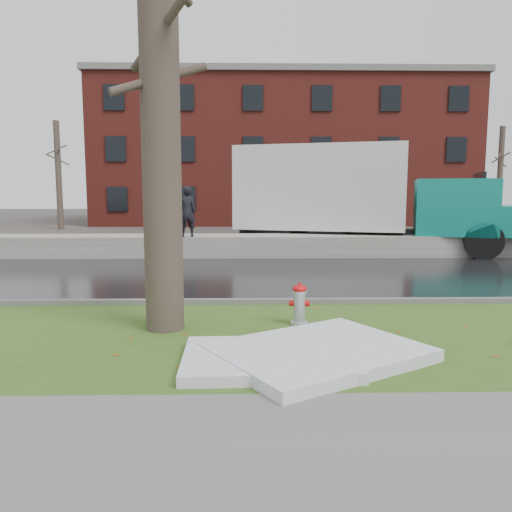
{
  "coord_description": "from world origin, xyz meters",
  "views": [
    {
      "loc": [
        -0.7,
        -8.73,
        2.25
      ],
      "look_at": [
        -0.49,
        1.01,
        1.0
      ],
      "focal_mm": 35.0,
      "sensor_mm": 36.0,
      "label": 1
    }
  ],
  "objects_px": {
    "fire_hydrant": "(299,302)",
    "worker": "(187,212)",
    "box_truck": "(355,196)",
    "tree": "(160,84)"
  },
  "relations": [
    {
      "from": "fire_hydrant",
      "to": "worker",
      "type": "height_order",
      "value": "worker"
    },
    {
      "from": "fire_hydrant",
      "to": "box_truck",
      "type": "height_order",
      "value": "box_truck"
    },
    {
      "from": "fire_hydrant",
      "to": "tree",
      "type": "height_order",
      "value": "tree"
    },
    {
      "from": "tree",
      "to": "fire_hydrant",
      "type": "bearing_deg",
      "value": 4.56
    },
    {
      "from": "fire_hydrant",
      "to": "tree",
      "type": "distance_m",
      "value": 4.12
    },
    {
      "from": "tree",
      "to": "box_truck",
      "type": "bearing_deg",
      "value": 63.45
    },
    {
      "from": "worker",
      "to": "fire_hydrant",
      "type": "bearing_deg",
      "value": 90.27
    },
    {
      "from": "fire_hydrant",
      "to": "box_truck",
      "type": "distance_m",
      "value": 11.27
    },
    {
      "from": "fire_hydrant",
      "to": "box_truck",
      "type": "xyz_separation_m",
      "value": [
        3.21,
        10.67,
        1.68
      ]
    },
    {
      "from": "fire_hydrant",
      "to": "box_truck",
      "type": "bearing_deg",
      "value": 81.47
    }
  ]
}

